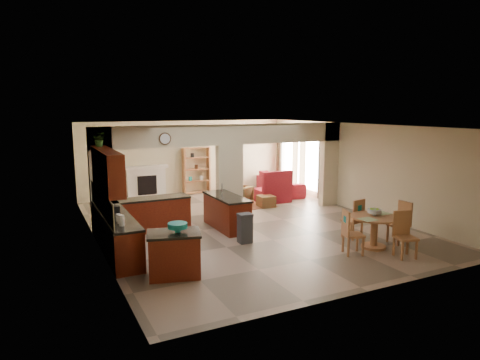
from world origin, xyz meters
name	(u,v)px	position (x,y,z in m)	size (l,w,h in m)	color
floor	(244,225)	(0.00, 0.00, 0.00)	(10.00, 10.00, 0.00)	gray
ceiling	(244,126)	(0.00, 0.00, 2.80)	(10.00, 10.00, 0.00)	white
wall_back	(186,158)	(0.00, 5.00, 1.40)	(8.00, 8.00, 0.00)	beige
wall_front	(372,216)	(0.00, -5.00, 1.40)	(8.00, 8.00, 0.00)	beige
wall_left	(95,188)	(-4.00, 0.00, 1.40)	(10.00, 10.00, 0.00)	beige
wall_right	(356,167)	(4.00, 0.00, 1.40)	(10.00, 10.00, 0.00)	beige
partition_left_pier	(101,180)	(-3.70, 1.00, 1.40)	(0.60, 0.25, 2.80)	beige
partition_center_pier	(230,181)	(0.00, 1.00, 1.10)	(0.80, 0.25, 2.20)	beige
partition_right_pier	(329,164)	(3.70, 1.00, 1.40)	(0.60, 0.25, 2.80)	beige
partition_header	(229,135)	(0.00, 1.00, 2.50)	(8.00, 0.25, 0.60)	beige
kitchen_counter	(130,224)	(-3.26, -0.25, 0.46)	(2.52, 3.29, 1.48)	#480D08
upper_cabinets	(107,170)	(-3.82, -0.80, 1.92)	(0.35, 2.40, 0.90)	#480D08
peninsula	(227,212)	(-0.60, -0.11, 0.46)	(0.70, 1.85, 0.91)	#480D08
wall_clock	(165,139)	(-2.00, 0.85, 2.45)	(0.34, 0.34, 0.03)	#4D3219
rug	(248,205)	(1.20, 2.10, 0.01)	(1.60, 1.30, 0.01)	brown
fireplace	(146,182)	(-1.60, 4.83, 0.61)	(1.60, 0.35, 1.20)	silver
shelving_unit	(196,171)	(0.35, 4.82, 0.90)	(1.00, 0.32, 1.80)	#A06037
window_a	(313,165)	(3.97, 2.30, 1.20)	(0.02, 0.90, 1.90)	white
window_b	(288,160)	(3.97, 4.00, 1.20)	(0.02, 0.90, 1.90)	white
glazed_door	(300,166)	(3.97, 3.15, 1.05)	(0.02, 0.70, 2.10)	white
drape_a_left	(322,167)	(3.93, 1.70, 1.20)	(0.10, 0.28, 2.30)	#421F1A
drape_a_right	(302,163)	(3.93, 2.90, 1.20)	(0.10, 0.28, 2.30)	#421F1A
drape_b_left	(295,162)	(3.93, 3.40, 1.20)	(0.10, 0.28, 2.30)	#421F1A
drape_b_right	(279,159)	(3.93, 4.60, 1.20)	(0.10, 0.28, 2.30)	#421F1A
ceiling_fan	(244,129)	(1.50, 3.00, 2.56)	(1.00, 1.00, 0.10)	white
kitchen_island	(174,254)	(-2.93, -2.75, 0.45)	(1.18, 0.97, 0.89)	#480D08
teal_bowl	(178,227)	(-2.84, -2.76, 0.98)	(0.39, 0.39, 0.18)	#12827A
trash_can	(245,229)	(-0.73, -1.48, 0.34)	(0.32, 0.27, 0.68)	#2F3032
dining_table	(374,227)	(1.84, -3.17, 0.51)	(1.13, 1.13, 0.77)	#A06037
fruit_bowl	(374,212)	(1.88, -3.10, 0.86)	(0.32, 0.32, 0.17)	#7FB827
sofa	(280,183)	(3.30, 3.50, 0.39)	(1.03, 2.64, 0.77)	maroon
chaise	(272,195)	(2.25, 2.31, 0.23)	(1.13, 0.92, 0.45)	maroon
armchair	(240,196)	(0.95, 2.25, 0.34)	(0.72, 0.74, 0.67)	maroon
ottoman	(266,201)	(1.66, 1.69, 0.19)	(0.52, 0.52, 0.37)	maroon
plant	(100,139)	(-3.82, 0.08, 2.54)	(0.31, 0.27, 0.34)	#1C4512
chair_north	(355,217)	(1.92, -2.41, 0.55)	(0.49, 0.49, 1.02)	#A06037
chair_east	(401,221)	(2.72, -3.15, 0.55)	(0.44, 0.43, 1.02)	#A06037
chair_south	(404,232)	(2.00, -3.90, 0.55)	(0.51, 0.51, 1.02)	#A06037
chair_west	(350,231)	(1.02, -3.27, 0.55)	(0.54, 0.54, 1.02)	#A06037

